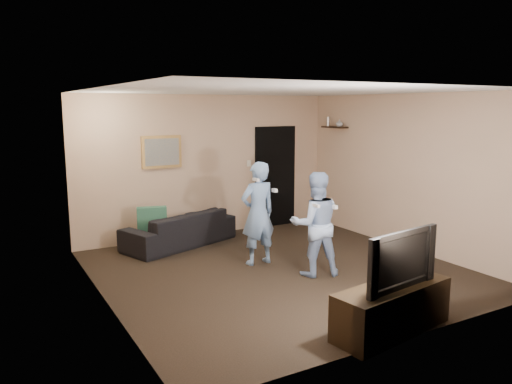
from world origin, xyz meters
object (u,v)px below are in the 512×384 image
tv_console (392,309)px  sofa (180,229)px  wii_player_right (315,224)px  television (394,258)px  wii_player_left (258,213)px

tv_console → sofa: bearing=91.4°
sofa → wii_player_right: (1.12, -2.42, 0.45)m
sofa → television: television is taller
television → wii_player_right: bearing=70.5°
tv_console → wii_player_right: 2.00m
television → wii_player_right: 1.94m
wii_player_left → wii_player_right: 0.96m
wii_player_left → tv_console: bearing=-88.4°
tv_console → television: television is taller
sofa → tv_console: size_ratio=1.38×
sofa → wii_player_left: size_ratio=1.28×
wii_player_left → sofa: bearing=113.0°
sofa → wii_player_left: (0.67, -1.57, 0.49)m
tv_console → wii_player_left: 2.80m
wii_player_left → wii_player_right: size_ratio=1.06×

